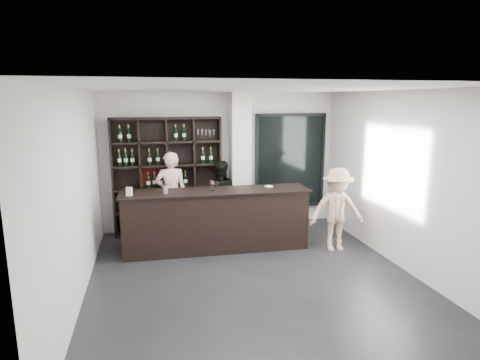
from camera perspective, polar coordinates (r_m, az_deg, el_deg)
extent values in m
cube|color=black|center=(6.46, 1.93, -13.85)|extent=(5.00, 5.50, 0.01)
cube|color=silver|center=(8.42, -0.02, 2.54)|extent=(0.40, 0.40, 2.90)
cube|color=black|center=(8.98, 7.16, 2.68)|extent=(1.60, 0.08, 2.10)
cube|color=black|center=(8.98, 7.16, 2.68)|extent=(1.48, 0.02, 1.98)
cube|color=black|center=(7.43, -3.37, -5.85)|extent=(3.35, 0.63, 1.10)
cube|color=black|center=(7.28, -3.42, -1.60)|extent=(3.43, 0.71, 0.03)
imported|color=#FFBFC7|center=(8.27, -9.75, -1.94)|extent=(0.63, 0.42, 1.73)
imported|color=black|center=(8.41, -2.90, -2.32)|extent=(0.74, 0.58, 1.51)
imported|color=tan|center=(7.55, 13.63, -4.12)|extent=(1.07, 0.72, 1.54)
cylinder|color=#9EABBB|center=(7.14, -10.57, -1.39)|extent=(0.12, 0.12, 0.12)
cube|color=white|center=(7.57, 4.11, -0.91)|extent=(0.15, 0.15, 0.02)
cube|color=white|center=(7.09, -15.48, -1.61)|extent=(0.11, 0.08, 0.15)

